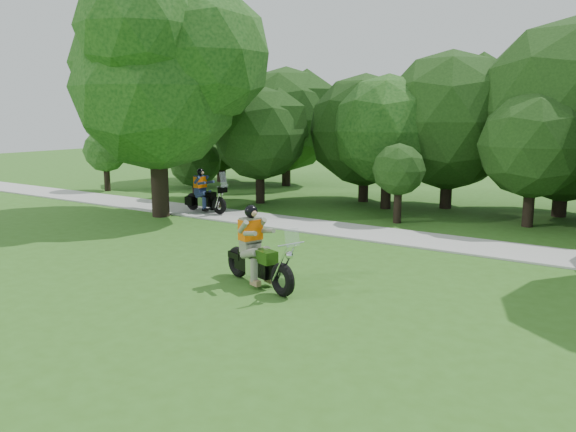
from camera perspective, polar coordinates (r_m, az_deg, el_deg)
The scene contains 6 objects.
ground at distance 11.55m, azimuth 0.70°, elevation -10.15°, with size 100.00×100.00×0.00m, color #32601B.
walkway at distance 18.52m, azimuth 14.17°, elevation -2.46°, with size 60.00×2.20×0.06m, color #A6A6A1.
tree_line at distance 24.06m, azimuth 26.42°, elevation 8.52°, with size 40.37×12.07×7.74m.
big_tree_west at distance 22.92m, azimuth -12.78°, elevation 14.43°, with size 8.64×6.56×9.96m.
chopper_motorcycle at distance 13.39m, azimuth -3.28°, elevation -4.09°, with size 2.62×1.35×1.92m.
touring_motorcycle at distance 23.21m, azimuth -8.62°, elevation 2.00°, with size 2.33×0.82×1.78m.
Camera 1 is at (5.82, -9.12, 4.06)m, focal length 35.00 mm.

